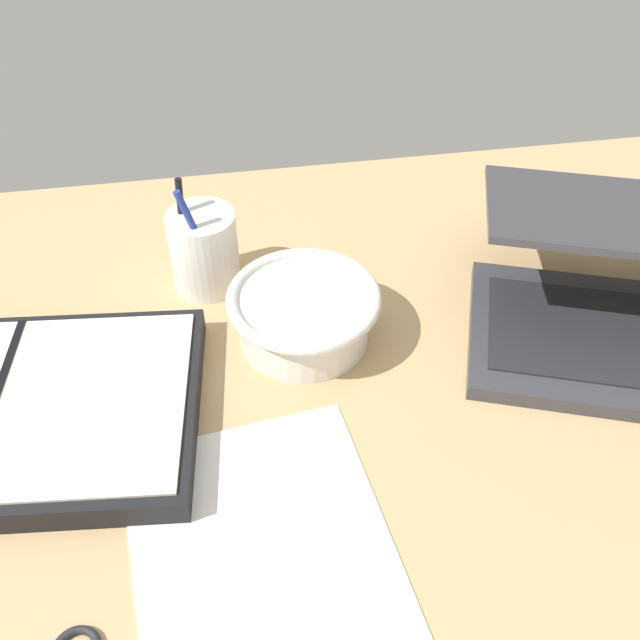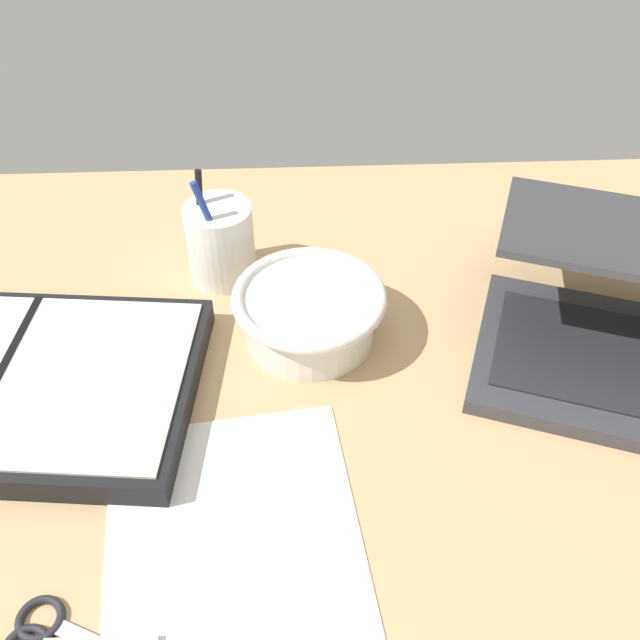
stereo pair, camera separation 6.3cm
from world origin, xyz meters
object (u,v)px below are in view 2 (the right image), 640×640
at_px(pen_cup, 221,243).
at_px(scissors, 49,636).
at_px(planner, 5,384).
at_px(bowl, 314,312).

xyz_separation_m(pen_cup, scissors, (-0.11, -0.44, -0.05)).
relative_size(planner, scissors, 3.40).
relative_size(pen_cup, planner, 0.36).
height_order(bowl, pen_cup, pen_cup).
distance_m(bowl, planner, 0.33).
distance_m(pen_cup, planner, 0.28).
bearing_deg(bowl, planner, -167.33).
bearing_deg(pen_cup, scissors, -104.42).
relative_size(bowl, pen_cup, 1.14).
bearing_deg(planner, pen_cup, 46.57).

